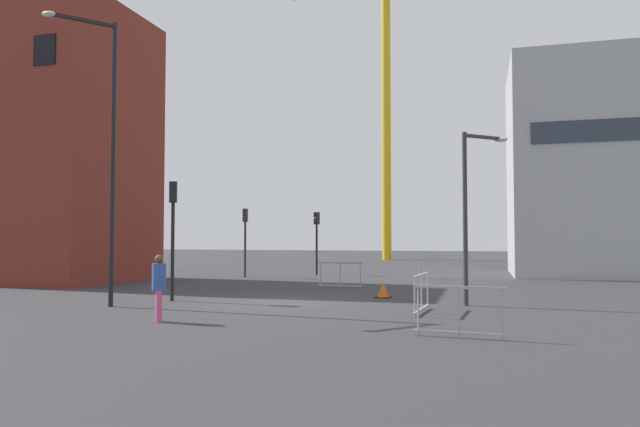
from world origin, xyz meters
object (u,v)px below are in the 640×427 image
Objects in this scene: traffic_light_near at (173,221)px; pedestrian_walking at (159,283)px; traffic_light_crosswalk at (245,231)px; streetlamp_short at (472,199)px; traffic_light_corner at (317,232)px; construction_crane at (383,74)px; traffic_cone_by_barrier at (383,290)px; streetlamp_tall at (105,139)px.

traffic_light_near is 5.25m from pedestrian_walking.
traffic_light_crosswalk is at bearing 105.57° from pedestrian_walking.
traffic_light_corner is at bearing 123.76° from streetlamp_short.
streetlamp_short reaches higher than traffic_light_near.
construction_crane is 40.73m from traffic_cone_by_barrier.
traffic_light_crosswalk is 2.20× the size of pedestrian_walking.
traffic_light_corner is 6.46× the size of traffic_cone_by_barrier.
streetlamp_short is 4.59m from traffic_cone_by_barrier.
construction_crane is 7.22× the size of traffic_light_near.
streetlamp_tall is 2.45× the size of traffic_light_corner.
traffic_light_corner is 2.15× the size of pedestrian_walking.
streetlamp_tall is 14.02m from traffic_light_crosswalk.
construction_crane reaches higher than streetlamp_tall.
streetlamp_short is at bearing -56.24° from traffic_light_corner.
traffic_cone_by_barrier is (4.41, 7.38, -0.71)m from pedestrian_walking.
traffic_light_corner is 19.08m from pedestrian_walking.
construction_crane is at bearing 91.89° from pedestrian_walking.
construction_crane is 43.22m from streetlamp_tall.
streetlamp_tall reaches higher than pedestrian_walking.
pedestrian_walking is 3.01× the size of traffic_cone_by_barrier.
streetlamp_short is 3.24× the size of pedestrian_walking.
streetlamp_tall is at bearing -96.76° from traffic_light_corner.
traffic_cone_by_barrier is (5.73, -11.59, -2.17)m from traffic_light_corner.
traffic_light_near is at bearing -156.07° from traffic_cone_by_barrier.
traffic_cone_by_barrier is at bearing 152.92° from streetlamp_short.
streetlamp_short is 15.85m from traffic_light_corner.
traffic_light_corner is at bearing 86.59° from traffic_light_near.
streetlamp_short is 1.51× the size of traffic_light_corner.
traffic_cone_by_barrier is (5.84, -36.02, -18.08)m from construction_crane.
construction_crane is at bearing 87.40° from streetlamp_tall.
traffic_light_corner is 13.11m from traffic_cone_by_barrier.
streetlamp_tall is at bearing -146.60° from traffic_cone_by_barrier.
traffic_light_corner is at bearing 116.30° from traffic_cone_by_barrier.
pedestrian_walking is (2.18, -4.46, -1.71)m from traffic_light_near.
traffic_light_corner is (0.11, -24.43, -15.91)m from construction_crane.
traffic_light_near is (-0.86, -14.52, 0.25)m from traffic_light_corner.
streetlamp_tall is at bearing -92.60° from construction_crane.
traffic_cone_by_barrier is at bearing -63.70° from traffic_light_corner.
streetlamp_tall is 15.82× the size of traffic_cone_by_barrier.
traffic_light_crosswalk is at bearing 94.87° from streetlamp_tall.
construction_crane is 17.23× the size of pedestrian_walking.
streetlamp_tall is 2.20× the size of traffic_light_near.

